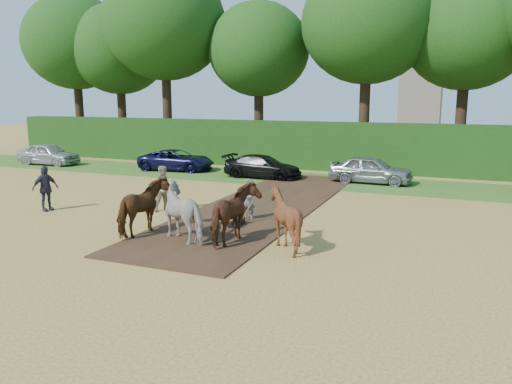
{
  "coord_description": "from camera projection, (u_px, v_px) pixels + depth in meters",
  "views": [
    {
      "loc": [
        9.11,
        -12.37,
        4.61
      ],
      "look_at": [
        2.78,
        3.02,
        1.4
      ],
      "focal_mm": 35.0,
      "sensor_mm": 36.0,
      "label": 1
    }
  ],
  "objects": [
    {
      "name": "spectator_far",
      "position": [
        45.0,
        188.0,
        20.23
      ],
      "size": [
        0.76,
        1.17,
        1.85
      ],
      "primitive_type": "imported",
      "rotation": [
        0.0,
        0.0,
        1.26
      ],
      "color": "#292A37",
      "rests_on": "ground"
    },
    {
      "name": "church",
      "position": [
        425.0,
        21.0,
        61.37
      ],
      "size": [
        5.2,
        5.2,
        27.0
      ],
      "color": "slate",
      "rests_on": "ground"
    },
    {
      "name": "ground",
      "position": [
        137.0,
        247.0,
        15.51
      ],
      "size": [
        120.0,
        120.0,
        0.0
      ],
      "primitive_type": "plane",
      "color": "gold",
      "rests_on": "ground"
    },
    {
      "name": "parked_cars",
      "position": [
        293.0,
        167.0,
        28.0
      ],
      "size": [
        36.66,
        3.35,
        1.48
      ],
      "color": "#B7BBBF",
      "rests_on": "ground"
    },
    {
      "name": "treeline",
      "position": [
        299.0,
        31.0,
        34.14
      ],
      "size": [
        48.7,
        10.6,
        14.21
      ],
      "color": "#382616",
      "rests_on": "ground"
    },
    {
      "name": "grass_verge",
      "position": [
        284.0,
        179.0,
        28.22
      ],
      "size": [
        50.0,
        5.0,
        0.03
      ],
      "primitive_type": "cube",
      "color": "#38601E",
      "rests_on": "ground"
    },
    {
      "name": "plough_team",
      "position": [
        213.0,
        213.0,
        15.98
      ],
      "size": [
        6.1,
        4.52,
        1.88
      ],
      "color": "brown",
      "rests_on": "ground"
    },
    {
      "name": "spectator_near",
      "position": [
        164.0,
        189.0,
        20.14
      ],
      "size": [
        1.11,
        1.14,
        1.86
      ],
      "primitive_type": "imported",
      "rotation": [
        0.0,
        0.0,
        0.89
      ],
      "color": "#C1B897",
      "rests_on": "ground"
    },
    {
      "name": "earth_strip",
      "position": [
        264.0,
        205.0,
        21.3
      ],
      "size": [
        4.5,
        17.0,
        0.05
      ],
      "primitive_type": "cube",
      "color": "#472D1C",
      "rests_on": "ground"
    },
    {
      "name": "hedgerow",
      "position": [
        307.0,
        145.0,
        32.03
      ],
      "size": [
        46.0,
        1.6,
        3.0
      ],
      "primitive_type": "cube",
      "color": "#14380F",
      "rests_on": "ground"
    }
  ]
}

